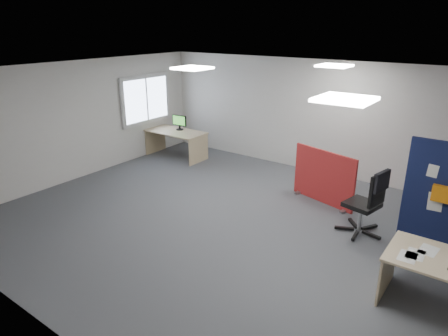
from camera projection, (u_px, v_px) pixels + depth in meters
The scene contains 12 objects.
floor at pixel (242, 227), 7.22m from camera, with size 9.00×9.00×0.00m, color #4C4F54.
ceiling at pixel (244, 75), 6.30m from camera, with size 9.00×7.00×0.02m, color white.
wall_back at pixel (325, 118), 9.42m from camera, with size 9.00×0.02×2.70m, color silver.
wall_front at pixel (55, 242), 4.10m from camera, with size 9.00×0.02×2.70m, color silver.
wall_left at pixel (81, 120), 9.25m from camera, with size 0.02×7.00×2.70m, color silver.
window at pixel (146, 99), 10.66m from camera, with size 0.06×1.70×1.30m.
ceiling_lights at pixel (283, 74), 6.63m from camera, with size 4.10×4.10×0.04m.
red_divider at pixel (324, 177), 8.05m from camera, with size 1.42×0.43×1.10m.
second_desk at pixel (177, 137), 10.84m from camera, with size 1.65×0.82×0.73m.
monitor_second at pixel (179, 122), 10.81m from camera, with size 0.44×0.20×0.40m.
office_chair at pixel (369, 199), 6.72m from camera, with size 0.79×0.78×1.20m.
desk_papers at pixel (440, 262), 4.86m from camera, with size 1.39×0.64×0.00m.
Camera 1 is at (3.52, -5.38, 3.47)m, focal length 32.00 mm.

